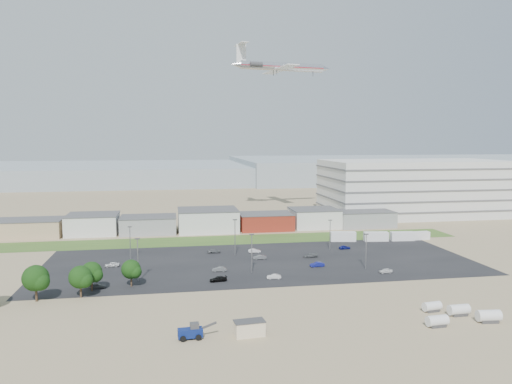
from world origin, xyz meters
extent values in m
plane|color=#847254|center=(0.00, 0.00, 0.00)|extent=(700.00, 700.00, 0.00)
cube|color=black|center=(5.00, 20.00, 0.01)|extent=(120.00, 50.00, 0.01)
cube|color=#365A21|center=(0.00, 52.00, 0.01)|extent=(160.00, 16.00, 0.02)
cube|color=silver|center=(90.00, 95.00, 12.50)|extent=(80.00, 40.00, 25.00)
imported|color=navy|center=(19.04, 11.77, 0.65)|extent=(4.02, 1.62, 1.30)
imported|color=silver|center=(34.66, 2.62, 0.59)|extent=(3.46, 1.40, 1.18)
imported|color=black|center=(-8.81, 2.32, 0.62)|extent=(4.46, 2.28, 1.24)
imported|color=#595B5E|center=(-7.64, 11.48, 0.60)|extent=(3.78, 1.69, 1.21)
imported|color=silver|center=(-35.83, 21.25, 0.65)|extent=(3.99, 1.99, 1.31)
imported|color=#595B5E|center=(-7.09, 32.97, 0.58)|extent=(4.14, 2.08, 1.15)
imported|color=#595B5E|center=(5.17, 22.73, 0.62)|extent=(3.81, 1.46, 1.24)
imported|color=navy|center=(33.96, 31.34, 0.62)|extent=(3.74, 1.79, 1.23)
imported|color=#595B5E|center=(-36.96, 1.60, 0.55)|extent=(3.86, 1.75, 1.10)
imported|color=silver|center=(5.11, 31.33, 0.62)|extent=(3.78, 1.45, 1.23)
imported|color=#595B5E|center=(20.30, 22.54, 0.62)|extent=(4.37, 1.94, 1.25)
imported|color=silver|center=(5.05, 2.34, 0.57)|extent=(3.58, 1.53, 1.15)
camera|label=1|loc=(-20.14, -115.82, 34.38)|focal=35.00mm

